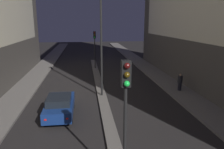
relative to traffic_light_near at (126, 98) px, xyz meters
The scene contains 6 objects.
median_strip 12.71m from the traffic_light_near, 90.00° to the left, with size 0.73×31.22×0.15m.
traffic_light_near is the anchor object (origin of this frame).
traffic_light_mid 21.53m from the traffic_light_near, 90.00° to the left, with size 0.32×0.42×4.78m.
street_lamp 10.82m from the traffic_light_near, 90.00° to the left, with size 0.58×0.58×8.94m.
car_left_lane 8.16m from the traffic_light_near, 113.77° to the left, with size 1.75×4.15×1.45m.
pedestrian_on_right_sidewalk 13.23m from the traffic_light_near, 57.19° to the left, with size 0.43×0.43×1.52m.
Camera 1 is at (-1.34, -2.50, 6.17)m, focal length 35.00 mm.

